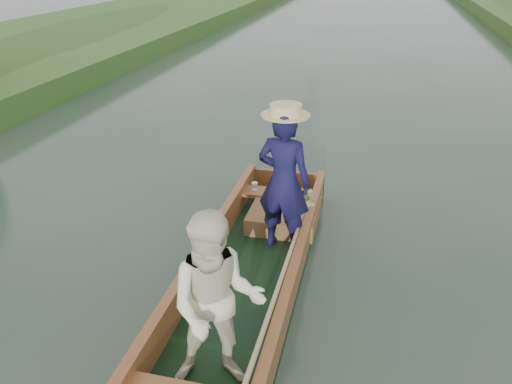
# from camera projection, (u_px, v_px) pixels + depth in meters

# --- Properties ---
(ground) EXTENTS (120.00, 120.00, 0.00)m
(ground) POSITION_uv_depth(u_px,v_px,m) (243.00, 299.00, 5.18)
(ground) COLOR #283D30
(ground) RESTS_ON ground
(punt) EXTENTS (1.14, 5.09, 1.80)m
(punt) POSITION_uv_depth(u_px,v_px,m) (251.00, 257.00, 4.89)
(punt) COLOR black
(punt) RESTS_ON ground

